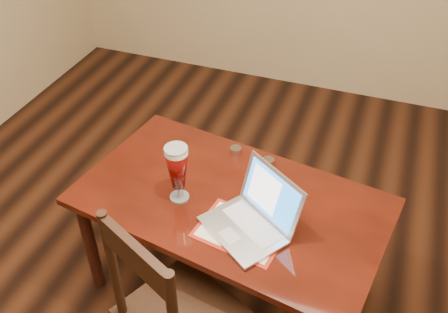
% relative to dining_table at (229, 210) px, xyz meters
% --- Properties ---
extents(ground, '(5.00, 5.00, 0.00)m').
position_rel_dining_table_xyz_m(ground, '(-0.02, -0.17, -0.62)').
color(ground, black).
rests_on(ground, ground).
extents(dining_table, '(1.58, 1.05, 0.99)m').
position_rel_dining_table_xyz_m(dining_table, '(0.00, 0.00, 0.00)').
color(dining_table, '#4F140A').
rests_on(dining_table, ground).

